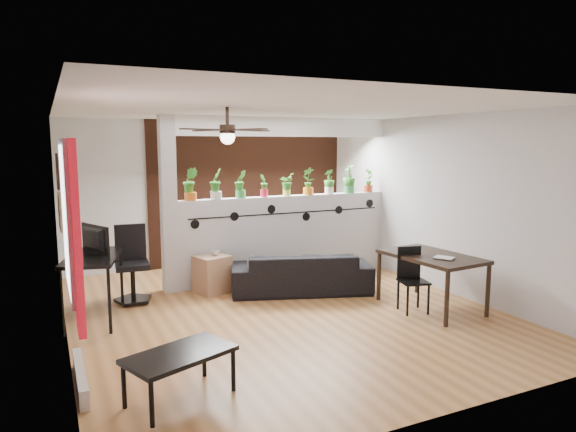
# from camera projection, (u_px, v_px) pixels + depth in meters

# --- Properties ---
(room_shell) EXTENTS (6.30, 7.10, 2.90)m
(room_shell) POSITION_uv_depth(u_px,v_px,m) (280.00, 213.00, 6.62)
(room_shell) COLOR #9A6432
(room_shell) RESTS_ON ground
(partition_wall) EXTENTS (3.60, 0.18, 1.35)m
(partition_wall) POSITION_uv_depth(u_px,v_px,m) (287.00, 237.00, 8.39)
(partition_wall) COLOR #BCBCC1
(partition_wall) RESTS_ON ground
(ceiling_header) EXTENTS (3.60, 0.18, 0.30)m
(ceiling_header) POSITION_uv_depth(u_px,v_px,m) (287.00, 127.00, 8.14)
(ceiling_header) COLOR white
(ceiling_header) RESTS_ON room_shell
(pier_column) EXTENTS (0.22, 0.20, 2.60)m
(pier_column) POSITION_uv_depth(u_px,v_px,m) (169.00, 205.00, 7.49)
(pier_column) COLOR #BCBCC1
(pier_column) RESTS_ON ground
(brick_panel) EXTENTS (3.90, 0.05, 2.60)m
(brick_panel) POSITION_uv_depth(u_px,v_px,m) (253.00, 191.00, 9.62)
(brick_panel) COLOR #9E4C2E
(brick_panel) RESTS_ON ground
(vine_decal) EXTENTS (3.31, 0.01, 0.30)m
(vine_decal) POSITION_uv_depth(u_px,v_px,m) (289.00, 213.00, 8.25)
(vine_decal) COLOR black
(vine_decal) RESTS_ON partition_wall
(window_assembly) EXTENTS (0.09, 1.30, 1.55)m
(window_assembly) POSITION_uv_depth(u_px,v_px,m) (69.00, 222.00, 4.43)
(window_assembly) COLOR white
(window_assembly) RESTS_ON room_shell
(baseboard_heater) EXTENTS (0.08, 1.00, 0.18)m
(baseboard_heater) POSITION_uv_depth(u_px,v_px,m) (81.00, 377.00, 4.64)
(baseboard_heater) COLOR silver
(baseboard_heater) RESTS_ON ground
(corkboard) EXTENTS (0.03, 0.60, 0.45)m
(corkboard) POSITION_uv_depth(u_px,v_px,m) (60.00, 211.00, 6.37)
(corkboard) COLOR olive
(corkboard) RESTS_ON room_shell
(framed_art) EXTENTS (0.03, 0.34, 0.44)m
(framed_art) POSITION_uv_depth(u_px,v_px,m) (58.00, 171.00, 6.25)
(framed_art) COLOR #8C7259
(framed_art) RESTS_ON room_shell
(ceiling_fan) EXTENTS (1.19, 1.19, 0.43)m
(ceiling_fan) POSITION_uv_depth(u_px,v_px,m) (227.00, 132.00, 5.87)
(ceiling_fan) COLOR black
(ceiling_fan) RESTS_ON room_shell
(potted_plant_0) EXTENTS (0.31, 0.28, 0.49)m
(potted_plant_0) POSITION_uv_depth(u_px,v_px,m) (190.00, 183.00, 7.59)
(potted_plant_0) COLOR #D06218
(potted_plant_0) RESTS_ON partition_wall
(potted_plant_1) EXTENTS (0.32, 0.31, 0.47)m
(potted_plant_1) POSITION_uv_depth(u_px,v_px,m) (216.00, 183.00, 7.76)
(potted_plant_1) COLOR silver
(potted_plant_1) RESTS_ON partition_wall
(potted_plant_2) EXTENTS (0.25, 0.21, 0.44)m
(potted_plant_2) POSITION_uv_depth(u_px,v_px,m) (240.00, 183.00, 7.93)
(potted_plant_2) COLOR green
(potted_plant_2) RESTS_ON partition_wall
(potted_plant_3) EXTENTS (0.21, 0.22, 0.36)m
(potted_plant_3) POSITION_uv_depth(u_px,v_px,m) (264.00, 185.00, 8.10)
(potted_plant_3) COLOR red
(potted_plant_3) RESTS_ON partition_wall
(potted_plant_4) EXTENTS (0.22, 0.23, 0.37)m
(potted_plant_4) POSITION_uv_depth(u_px,v_px,m) (287.00, 184.00, 8.27)
(potted_plant_4) COLOR #CED24A
(potted_plant_4) RESTS_ON partition_wall
(potted_plant_5) EXTENTS (0.25, 0.21, 0.46)m
(potted_plant_5) POSITION_uv_depth(u_px,v_px,m) (308.00, 180.00, 8.43)
(potted_plant_5) COLOR orange
(potted_plant_5) RESTS_ON partition_wall
(potted_plant_6) EXTENTS (0.25, 0.23, 0.41)m
(potted_plant_6) POSITION_uv_depth(u_px,v_px,m) (329.00, 181.00, 8.60)
(potted_plant_6) COLOR white
(potted_plant_6) RESTS_ON partition_wall
(potted_plant_7) EXTENTS (0.25, 0.29, 0.49)m
(potted_plant_7) POSITION_uv_depth(u_px,v_px,m) (349.00, 178.00, 8.76)
(potted_plant_7) COLOR #36954C
(potted_plant_7) RESTS_ON partition_wall
(potted_plant_8) EXTENTS (0.25, 0.22, 0.42)m
(potted_plant_8) POSITION_uv_depth(u_px,v_px,m) (368.00, 179.00, 8.94)
(potted_plant_8) COLOR #CA4520
(potted_plant_8) RESTS_ON partition_wall
(sofa) EXTENTS (2.09, 1.35, 0.57)m
(sofa) POSITION_uv_depth(u_px,v_px,m) (301.00, 273.00, 7.60)
(sofa) COLOR black
(sofa) RESTS_ON ground
(cube_shelf) EXTENTS (0.56, 0.53, 0.55)m
(cube_shelf) POSITION_uv_depth(u_px,v_px,m) (212.00, 274.00, 7.56)
(cube_shelf) COLOR #A47856
(cube_shelf) RESTS_ON ground
(cup) EXTENTS (0.13, 0.13, 0.09)m
(cup) POSITION_uv_depth(u_px,v_px,m) (215.00, 253.00, 7.53)
(cup) COLOR gray
(cup) RESTS_ON cube_shelf
(computer_desk) EXTENTS (0.87, 1.25, 0.82)m
(computer_desk) POSITION_uv_depth(u_px,v_px,m) (93.00, 262.00, 6.31)
(computer_desk) COLOR black
(computer_desk) RESTS_ON ground
(monitor) EXTENTS (0.34, 0.19, 0.19)m
(monitor) POSITION_uv_depth(u_px,v_px,m) (91.00, 246.00, 6.42)
(monitor) COLOR black
(monitor) RESTS_ON computer_desk
(office_chair) EXTENTS (0.55, 0.55, 1.05)m
(office_chair) POSITION_uv_depth(u_px,v_px,m) (132.00, 269.00, 7.11)
(office_chair) COLOR black
(office_chair) RESTS_ON ground
(dining_table) EXTENTS (0.91, 1.39, 0.73)m
(dining_table) POSITION_uv_depth(u_px,v_px,m) (431.00, 260.00, 6.80)
(dining_table) COLOR black
(dining_table) RESTS_ON ground
(book) EXTENTS (0.27, 0.29, 0.02)m
(book) POSITION_uv_depth(u_px,v_px,m) (442.00, 259.00, 6.48)
(book) COLOR gray
(book) RESTS_ON dining_table
(folding_chair) EXTENTS (0.41, 0.41, 0.85)m
(folding_chair) POSITION_uv_depth(u_px,v_px,m) (411.00, 273.00, 6.73)
(folding_chair) COLOR black
(folding_chair) RESTS_ON ground
(coffee_table) EXTENTS (1.02, 0.79, 0.42)m
(coffee_table) POSITION_uv_depth(u_px,v_px,m) (180.00, 357.00, 4.37)
(coffee_table) COLOR black
(coffee_table) RESTS_ON ground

